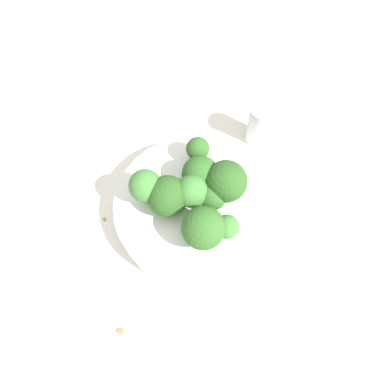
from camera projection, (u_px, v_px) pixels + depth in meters
name	position (u px, v px, depth m)	size (l,w,h in m)	color
ground_plane	(192.00, 213.00, 0.56)	(3.00, 3.00, 0.00)	silver
bowl	(192.00, 208.00, 0.54)	(0.22, 0.22, 0.04)	white
broccoli_floret_0	(200.00, 174.00, 0.51)	(0.05, 0.05, 0.06)	#8EB770
broccoli_floret_1	(168.00, 196.00, 0.49)	(0.06, 0.06, 0.06)	#7A9E5B
broccoli_floret_2	(193.00, 192.00, 0.49)	(0.04, 0.04, 0.06)	#7A9E5B
broccoli_floret_3	(145.00, 188.00, 0.49)	(0.04, 0.04, 0.06)	#7A9E5B
broccoli_floret_4	(196.00, 150.00, 0.53)	(0.03, 0.03, 0.05)	#8EB770
broccoli_floret_5	(203.00, 228.00, 0.47)	(0.06, 0.06, 0.07)	#84AD66
broccoli_floret_6	(227.00, 227.00, 0.48)	(0.03, 0.03, 0.04)	#84AD66
broccoli_floret_7	(226.00, 182.00, 0.50)	(0.06, 0.06, 0.07)	#84AD66
broccoli_floret_8	(212.00, 199.00, 0.50)	(0.04, 0.04, 0.05)	#7A9E5B
pepper_shaker	(259.00, 124.00, 0.58)	(0.04, 0.04, 0.08)	silver
almond_crumb_0	(121.00, 331.00, 0.48)	(0.01, 0.01, 0.01)	olive
almond_crumb_1	(104.00, 219.00, 0.55)	(0.01, 0.00, 0.01)	#AD7F4C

